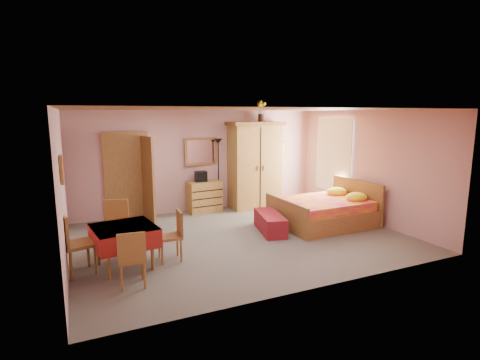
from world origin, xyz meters
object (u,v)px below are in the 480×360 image
chair_south (132,258)px  chair_north (115,228)px  stereo (201,176)px  bed (323,204)px  wall_mirror (201,152)px  chair_west (79,243)px  chair_east (170,236)px  sunflower_vase (261,111)px  wardrobe (255,165)px  chest_of_drawers (204,197)px  bench (270,223)px  dining_table (125,247)px  floor_lamp (218,175)px

chair_south → chair_north: chair_north is taller
stereo → bed: (2.18, -2.18, -0.46)m
wall_mirror → bed: bearing=-53.7°
chair_west → chair_east: 1.44m
chair_north → sunflower_vase: bearing=-138.1°
stereo → wardrobe: 1.51m
chest_of_drawers → bed: 3.03m
bench → chair_east: size_ratio=1.37×
bed → chair_east: 3.76m
sunflower_vase → chair_east: 4.81m
stereo → chair_east: 3.25m
wardrobe → sunflower_vase: sunflower_vase is taller
wardrobe → chair_south: (-3.76, -3.50, -0.72)m
wall_mirror → chair_east: (-1.60, -3.05, -1.11)m
bed → bench: (-1.35, 0.04, -0.28)m
bed → chair_east: size_ratio=2.40×
dining_table → chair_east: size_ratio=1.10×
stereo → chair_north: stereo is taller
chest_of_drawers → bench: bearing=-75.3°
chair_east → chair_north: bearing=52.8°
floor_lamp → wardrobe: size_ratio=0.82×
stereo → sunflower_vase: bearing=0.6°
dining_table → chair_west: size_ratio=0.96×
dining_table → bench: bearing=12.3°
floor_lamp → chair_south: (-2.77, -3.64, -0.51)m
sunflower_vase → chair_south: bearing=-138.0°
bench → chair_west: size_ratio=1.19×
sunflower_vase → chair_west: 5.84m
wall_mirror → chair_south: (-2.35, -3.79, -1.12)m
chair_north → wardrobe: bearing=-137.7°
sunflower_vase → bench: size_ratio=0.47×
bench → wardrobe: bearing=72.4°
chest_of_drawers → chair_west: size_ratio=0.85×
wardrobe → chair_east: bearing=-138.9°
stereo → wall_mirror: bearing=68.3°
wall_mirror → chair_north: (-2.42, -2.34, -1.07)m
chest_of_drawers → bench: (0.75, -2.15, -0.20)m
chest_of_drawers → sunflower_vase: (1.63, 0.01, 2.18)m
wall_mirror → chair_north: size_ratio=0.93×
floor_lamp → dining_table: 4.05m
bed → chair_west: (-5.14, -0.61, 0.02)m
sunflower_vase → chair_north: bearing=-152.2°
stereo → dining_table: bearing=-128.8°
bench → dining_table: dining_table is taller
bench → chair_south: bearing=-155.3°
chest_of_drawers → floor_lamp: floor_lamp is taller
floor_lamp → bed: (1.68, -2.25, -0.46)m
chair_south → chair_east: 1.06m
chest_of_drawers → chair_south: bearing=-127.8°
chair_west → sunflower_vase: bearing=106.3°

